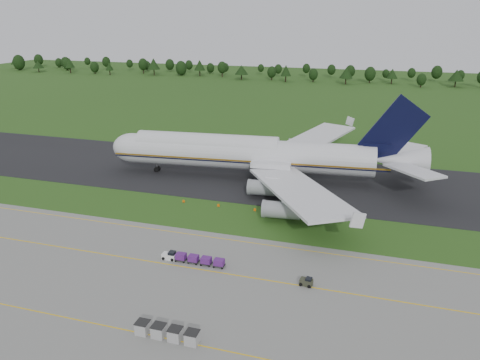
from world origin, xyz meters
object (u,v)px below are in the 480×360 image
(utility_cart, at_px, (306,282))
(edge_markers, at_px, (236,208))
(baggage_train, at_px, (192,259))
(uld_row, at_px, (167,332))
(aircraft, at_px, (254,154))

(utility_cart, xyz_separation_m, edge_markers, (-19.95, 26.59, -0.32))
(baggage_train, distance_m, utility_cart, 20.20)
(baggage_train, relative_size, edge_markers, 0.44)
(utility_cart, bearing_deg, uld_row, -130.52)
(baggage_train, bearing_deg, uld_row, -76.93)
(aircraft, distance_m, baggage_train, 46.73)
(uld_row, relative_size, edge_markers, 0.35)
(uld_row, height_order, edge_markers, uld_row)
(utility_cart, height_order, uld_row, uld_row)
(aircraft, bearing_deg, utility_cart, -65.47)
(aircraft, bearing_deg, edge_markers, -85.02)
(aircraft, distance_m, edge_markers, 22.19)
(aircraft, height_order, edge_markers, aircraft)
(baggage_train, bearing_deg, edge_markers, 89.54)
(baggage_train, xyz_separation_m, utility_cart, (20.15, -1.43, -0.21))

